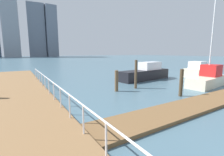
# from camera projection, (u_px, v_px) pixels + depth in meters

# --- Properties ---
(ground_plane) EXTENTS (300.00, 300.00, 0.00)m
(ground_plane) POSITION_uv_depth(u_px,v_px,m) (66.00, 80.00, 18.75)
(ground_plane) COLOR #476675
(floating_dock) EXTENTS (13.68, 2.00, 0.18)m
(floating_dock) POSITION_uv_depth(u_px,v_px,m) (188.00, 107.00, 9.23)
(floating_dock) COLOR brown
(floating_dock) RESTS_ON ground_plane
(boardwalk_railing) EXTENTS (0.06, 25.83, 1.08)m
(boardwalk_railing) POSITION_uv_depth(u_px,v_px,m) (69.00, 100.00, 6.84)
(boardwalk_railing) COLOR white
(boardwalk_railing) RESTS_ON boardwalk
(dock_piling_0) EXTENTS (0.30, 0.30, 1.78)m
(dock_piling_0) POSITION_uv_depth(u_px,v_px,m) (116.00, 81.00, 13.31)
(dock_piling_0) COLOR brown
(dock_piling_0) RESTS_ON ground_plane
(dock_piling_3) EXTENTS (0.24, 0.24, 2.58)m
(dock_piling_3) POSITION_uv_depth(u_px,v_px,m) (136.00, 74.00, 14.37)
(dock_piling_3) COLOR brown
(dock_piling_3) RESTS_ON ground_plane
(dock_piling_4) EXTENTS (0.26, 0.26, 2.04)m
(dock_piling_4) POSITION_uv_depth(u_px,v_px,m) (181.00, 83.00, 11.78)
(dock_piling_4) COLOR #473826
(dock_piling_4) RESTS_ON ground_plane
(moored_boat_0) EXTENTS (7.21, 2.55, 2.10)m
(moored_boat_0) POSITION_uv_depth(u_px,v_px,m) (146.00, 73.00, 19.23)
(moored_boat_0) COLOR black
(moored_boat_0) RESTS_ON ground_plane
(moored_boat_2) EXTENTS (4.16, 2.33, 2.11)m
(moored_boat_2) POSITION_uv_depth(u_px,v_px,m) (200.00, 71.00, 21.05)
(moored_boat_2) COLOR beige
(moored_boat_2) RESTS_ON ground_plane
(moored_boat_4) EXTENTS (5.86, 2.43, 8.60)m
(moored_boat_4) POSITION_uv_depth(u_px,v_px,m) (209.00, 78.00, 15.47)
(moored_boat_4) COLOR beige
(moored_boat_4) RESTS_ON ground_plane
(skyline_tower_2) EXTENTS (10.77, 14.40, 62.12)m
(skyline_tower_2) POSITION_uv_depth(u_px,v_px,m) (9.00, 12.00, 110.80)
(skyline_tower_2) COLOR #8C939E
(skyline_tower_2) RESTS_ON ground_plane
(skyline_tower_3) EXTENTS (12.71, 9.87, 40.39)m
(skyline_tower_3) POSITION_uv_depth(u_px,v_px,m) (37.00, 31.00, 124.23)
(skyline_tower_3) COLOR slate
(skyline_tower_3) RESTS_ON ground_plane
(skyline_tower_4) EXTENTS (8.98, 8.98, 39.86)m
(skyline_tower_4) POSITION_uv_depth(u_px,v_px,m) (51.00, 32.00, 127.40)
(skyline_tower_4) COLOR slate
(skyline_tower_4) RESTS_ON ground_plane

